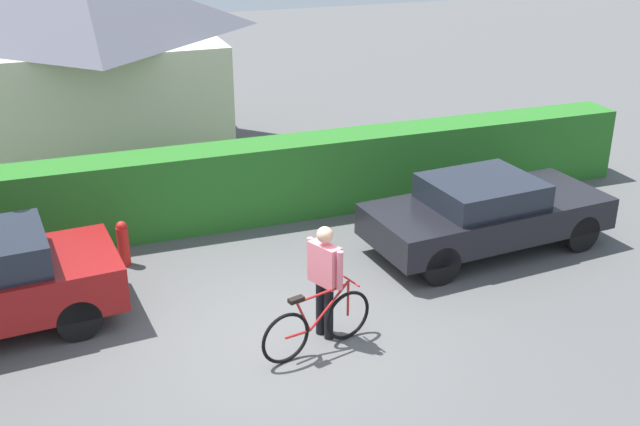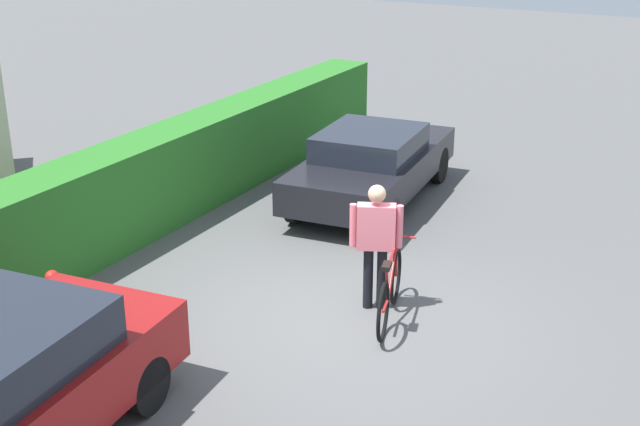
{
  "view_description": "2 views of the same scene",
  "coord_description": "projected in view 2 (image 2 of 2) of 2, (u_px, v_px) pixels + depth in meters",
  "views": [
    {
      "loc": [
        -2.87,
        -9.15,
        6.04
      ],
      "look_at": [
        0.83,
        1.04,
        1.39
      ],
      "focal_mm": 43.33,
      "sensor_mm": 36.0,
      "label": 1
    },
    {
      "loc": [
        -8.78,
        -4.33,
        5.25
      ],
      "look_at": [
        0.9,
        0.89,
        1.0
      ],
      "focal_mm": 47.6,
      "sensor_mm": 36.0,
      "label": 2
    }
  ],
  "objects": [
    {
      "name": "parked_car_far",
      "position": [
        372.0,
        163.0,
        14.85
      ],
      "size": [
        4.47,
        2.17,
        1.34
      ],
      "color": "black",
      "rests_on": "ground"
    },
    {
      "name": "hedge_row",
      "position": [
        92.0,
        209.0,
        12.63
      ],
      "size": [
        17.26,
        0.9,
        1.51
      ],
      "primitive_type": "cube",
      "color": "#286C23",
      "rests_on": "ground"
    },
    {
      "name": "bicycle",
      "position": [
        390.0,
        291.0,
        10.84
      ],
      "size": [
        1.75,
        0.64,
        0.97
      ],
      "color": "black",
      "rests_on": "ground"
    },
    {
      "name": "ground_plane",
      "position": [
        347.0,
        318.0,
        11.01
      ],
      "size": [
        60.0,
        60.0,
        0.0
      ],
      "primitive_type": "plane",
      "color": "#525252"
    },
    {
      "name": "fire_hydrant",
      "position": [
        55.0,
        299.0,
        10.61
      ],
      "size": [
        0.2,
        0.2,
        0.81
      ],
      "color": "red",
      "rests_on": "ground"
    },
    {
      "name": "person_rider",
      "position": [
        376.0,
        237.0,
        10.94
      ],
      "size": [
        0.38,
        0.64,
        1.72
      ],
      "color": "black",
      "rests_on": "ground"
    }
  ]
}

